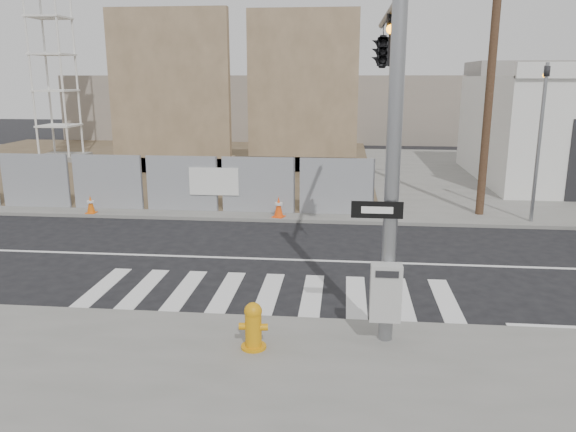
# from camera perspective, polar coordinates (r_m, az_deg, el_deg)

# --- Properties ---
(ground) EXTENTS (100.00, 100.00, 0.00)m
(ground) POSITION_cam_1_polar(r_m,az_deg,el_deg) (15.43, -0.70, -4.45)
(ground) COLOR black
(ground) RESTS_ON ground
(sidewalk_far) EXTENTS (50.00, 20.00, 0.12)m
(sidewalk_far) POSITION_cam_1_polar(r_m,az_deg,el_deg) (29.00, 2.44, 4.37)
(sidewalk_far) COLOR slate
(sidewalk_far) RESTS_ON ground
(signal_pole) EXTENTS (0.96, 5.87, 7.00)m
(signal_pole) POSITION_cam_1_polar(r_m,az_deg,el_deg) (12.53, 9.86, 13.36)
(signal_pole) COLOR gray
(signal_pole) RESTS_ON sidewalk_near
(far_signal_pole) EXTENTS (0.16, 0.20, 5.60)m
(far_signal_pole) POSITION_cam_1_polar(r_m,az_deg,el_deg) (20.21, 24.35, 8.79)
(far_signal_pole) COLOR gray
(far_signal_pole) RESTS_ON sidewalk_far
(chain_link_fence) EXTENTS (24.60, 0.04, 2.00)m
(chain_link_fence) POSITION_cam_1_polar(r_m,az_deg,el_deg) (23.07, -24.72, 3.30)
(chain_link_fence) COLOR gray
(chain_link_fence) RESTS_ON sidewalk_far
(concrete_wall_left) EXTENTS (6.00, 1.30, 8.00)m
(concrete_wall_left) POSITION_cam_1_polar(r_m,az_deg,el_deg) (29.00, -11.80, 10.69)
(concrete_wall_left) COLOR brown
(concrete_wall_left) RESTS_ON sidewalk_far
(concrete_wall_right) EXTENTS (5.50, 1.30, 8.00)m
(concrete_wall_right) POSITION_cam_1_polar(r_m,az_deg,el_deg) (28.75, 1.50, 10.95)
(concrete_wall_right) COLOR brown
(concrete_wall_right) RESTS_ON sidewalk_far
(crane_tower) EXTENTS (2.60, 2.60, 18.15)m
(crane_tower) POSITION_cam_1_polar(r_m,az_deg,el_deg) (35.92, -23.29, 19.50)
(crane_tower) COLOR slate
(crane_tower) RESTS_ON sidewalk_far
(utility_pole_right) EXTENTS (1.60, 0.28, 10.00)m
(utility_pole_right) POSITION_cam_1_polar(r_m,az_deg,el_deg) (20.62, 19.98, 14.07)
(utility_pole_right) COLOR #4F3525
(utility_pole_right) RESTS_ON sidewalk_far
(fire_hydrant) EXTENTS (0.54, 0.51, 0.87)m
(fire_hydrant) POSITION_cam_1_polar(r_m,az_deg,el_deg) (10.21, -3.54, -11.07)
(fire_hydrant) COLOR orange
(fire_hydrant) RESTS_ON sidewalk_near
(traffic_cone_c) EXTENTS (0.34, 0.34, 0.65)m
(traffic_cone_c) POSITION_cam_1_polar(r_m,az_deg,el_deg) (21.28, -19.41, 1.12)
(traffic_cone_c) COLOR #DE5B0B
(traffic_cone_c) RESTS_ON sidewalk_far
(traffic_cone_d) EXTENTS (0.48, 0.48, 0.73)m
(traffic_cone_d) POSITION_cam_1_polar(r_m,az_deg,el_deg) (19.50, -0.96, 0.92)
(traffic_cone_d) COLOR #FF4C0D
(traffic_cone_d) RESTS_ON sidewalk_far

